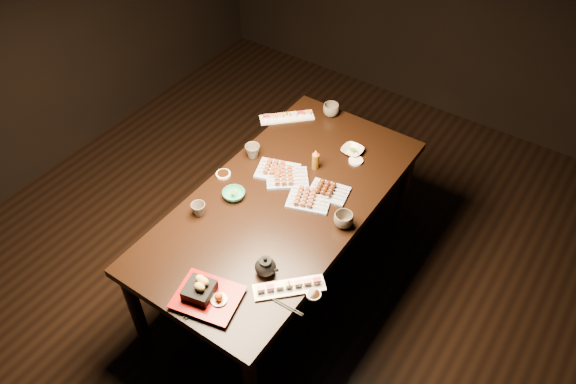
% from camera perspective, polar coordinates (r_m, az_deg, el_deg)
% --- Properties ---
extents(ground, '(5.00, 5.00, 0.00)m').
position_cam_1_polar(ground, '(3.65, -3.97, -9.99)').
color(ground, black).
rests_on(ground, ground).
extents(dining_table, '(1.36, 1.98, 0.75)m').
position_cam_1_polar(dining_table, '(3.39, -0.48, -5.24)').
color(dining_table, black).
rests_on(dining_table, ground).
extents(sushi_platter_near, '(0.31, 0.31, 0.04)m').
position_cam_1_polar(sushi_platter_near, '(2.71, 0.11, -9.52)').
color(sushi_platter_near, white).
rests_on(sushi_platter_near, dining_table).
extents(sushi_platter_far, '(0.32, 0.31, 0.04)m').
position_cam_1_polar(sushi_platter_far, '(3.66, -0.12, 7.77)').
color(sushi_platter_far, white).
rests_on(sushi_platter_far, dining_table).
extents(yakitori_plate_center, '(0.29, 0.28, 0.06)m').
position_cam_1_polar(yakitori_plate_center, '(3.21, -0.09, 1.71)').
color(yakitori_plate_center, '#828EB6').
rests_on(yakitori_plate_center, dining_table).
extents(yakitori_plate_right, '(0.28, 0.24, 0.06)m').
position_cam_1_polar(yakitori_plate_right, '(3.08, 2.16, -0.56)').
color(yakitori_plate_right, '#828EB6').
rests_on(yakitori_plate_right, dining_table).
extents(yakitori_plate_left, '(0.28, 0.24, 0.06)m').
position_cam_1_polar(yakitori_plate_left, '(3.25, -1.07, 2.44)').
color(yakitori_plate_left, '#828EB6').
rests_on(yakitori_plate_left, dining_table).
extents(tsukune_plate, '(0.25, 0.20, 0.06)m').
position_cam_1_polar(tsukune_plate, '(3.14, 4.17, 0.26)').
color(tsukune_plate, '#828EB6').
rests_on(tsukune_plate, dining_table).
extents(edamame_bowl_green, '(0.15, 0.15, 0.04)m').
position_cam_1_polar(edamame_bowl_green, '(3.13, -5.53, -0.25)').
color(edamame_bowl_green, '#2F9067').
rests_on(edamame_bowl_green, dining_table).
extents(edamame_bowl_cream, '(0.13, 0.13, 0.03)m').
position_cam_1_polar(edamame_bowl_cream, '(3.42, 6.56, 4.20)').
color(edamame_bowl_cream, beige).
rests_on(edamame_bowl_cream, dining_table).
extents(tempura_tray, '(0.35, 0.30, 0.11)m').
position_cam_1_polar(tempura_tray, '(2.67, -8.24, -10.06)').
color(tempura_tray, black).
rests_on(tempura_tray, dining_table).
extents(teacup_near_left, '(0.08, 0.08, 0.07)m').
position_cam_1_polar(teacup_near_left, '(3.05, -9.07, -1.74)').
color(teacup_near_left, brown).
rests_on(teacup_near_left, dining_table).
extents(teacup_mid_right, '(0.14, 0.14, 0.08)m').
position_cam_1_polar(teacup_mid_right, '(2.97, 5.66, -2.84)').
color(teacup_mid_right, brown).
rests_on(teacup_mid_right, dining_table).
extents(teacup_far_left, '(0.11, 0.11, 0.08)m').
position_cam_1_polar(teacup_far_left, '(3.36, -3.62, 4.17)').
color(teacup_far_left, brown).
rests_on(teacup_far_left, dining_table).
extents(teacup_far_right, '(0.13, 0.13, 0.08)m').
position_cam_1_polar(teacup_far_right, '(3.68, 4.40, 8.31)').
color(teacup_far_right, brown).
rests_on(teacup_far_right, dining_table).
extents(teapot, '(0.14, 0.14, 0.11)m').
position_cam_1_polar(teapot, '(2.75, -2.32, -7.44)').
color(teapot, black).
rests_on(teapot, dining_table).
extents(condiment_bottle, '(0.05, 0.05, 0.13)m').
position_cam_1_polar(condiment_bottle, '(3.26, 2.81, 3.37)').
color(condiment_bottle, brown).
rests_on(condiment_bottle, dining_table).
extents(sauce_dish_west, '(0.12, 0.12, 0.02)m').
position_cam_1_polar(sauce_dish_west, '(3.27, -6.59, 1.79)').
color(sauce_dish_west, white).
rests_on(sauce_dish_west, dining_table).
extents(sauce_dish_east, '(0.11, 0.11, 0.01)m').
position_cam_1_polar(sauce_dish_east, '(3.36, 6.91, 3.16)').
color(sauce_dish_east, white).
rests_on(sauce_dish_east, dining_table).
extents(sauce_dish_se, '(0.08, 0.08, 0.01)m').
position_cam_1_polar(sauce_dish_se, '(2.70, 2.62, -10.37)').
color(sauce_dish_se, white).
rests_on(sauce_dish_se, dining_table).
extents(sauce_dish_nw, '(0.09, 0.09, 0.01)m').
position_cam_1_polar(sauce_dish_nw, '(3.66, -2.15, 7.48)').
color(sauce_dish_nw, white).
rests_on(sauce_dish_nw, dining_table).
extents(chopsticks_near, '(0.08, 0.23, 0.01)m').
position_cam_1_polar(chopsticks_near, '(2.70, -8.49, -11.27)').
color(chopsticks_near, black).
rests_on(chopsticks_near, dining_table).
extents(chopsticks_se, '(0.20, 0.02, 0.01)m').
position_cam_1_polar(chopsticks_se, '(2.67, -0.31, -11.45)').
color(chopsticks_se, black).
rests_on(chopsticks_se, dining_table).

